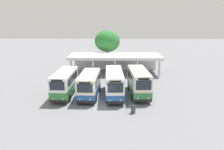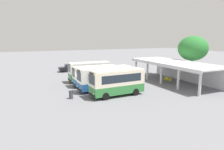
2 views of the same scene
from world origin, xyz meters
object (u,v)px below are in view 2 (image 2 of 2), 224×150
(waiting_chair_end_by_column, at_px, (165,79))
(litter_bin_apron, at_px, (71,95))
(waiting_chair_middle_seat, at_px, (170,80))
(city_bus_fourth_amber, at_px, (117,81))
(city_bus_second_in_row, at_px, (95,75))
(city_bus_nearest_orange, at_px, (90,71))
(parked_car_flank, at_px, (70,68))
(waiting_chair_second_from_end, at_px, (167,79))
(city_bus_middle_cream, at_px, (105,77))

(waiting_chair_end_by_column, bearing_deg, litter_bin_apron, -79.68)
(waiting_chair_middle_seat, relative_size, litter_bin_apron, 0.96)
(city_bus_fourth_amber, bearing_deg, waiting_chair_end_by_column, 110.65)
(city_bus_fourth_amber, distance_m, waiting_chair_end_by_column, 11.81)
(city_bus_second_in_row, xyz_separation_m, waiting_chair_middle_seat, (3.56, 11.54, -1.17))
(litter_bin_apron, bearing_deg, city_bus_nearest_orange, 148.51)
(city_bus_fourth_amber, height_order, parked_car_flank, city_bus_fourth_amber)
(city_bus_nearest_orange, distance_m, waiting_chair_middle_seat, 13.30)
(parked_car_flank, xyz_separation_m, waiting_chair_second_from_end, (17.75, 11.99, -0.31))
(parked_car_flank, bearing_deg, waiting_chair_end_by_column, 35.29)
(city_bus_fourth_amber, distance_m, litter_bin_apron, 5.94)
(city_bus_second_in_row, bearing_deg, city_bus_fourth_amber, 5.48)
(waiting_chair_second_from_end, bearing_deg, city_bus_nearest_orange, -118.44)
(waiting_chair_end_by_column, xyz_separation_m, waiting_chair_second_from_end, (0.64, -0.12, 0.00))
(waiting_chair_end_by_column, bearing_deg, waiting_chair_middle_seat, -2.27)
(city_bus_second_in_row, distance_m, city_bus_fourth_amber, 6.45)
(waiting_chair_middle_seat, distance_m, litter_bin_apron, 16.69)
(waiting_chair_end_by_column, distance_m, waiting_chair_middle_seat, 1.29)
(city_bus_second_in_row, distance_m, litter_bin_apron, 7.43)
(city_bus_middle_cream, xyz_separation_m, city_bus_fourth_amber, (3.21, 0.28, 0.04))
(waiting_chair_end_by_column, bearing_deg, parked_car_flank, -144.71)
(waiting_chair_end_by_column, bearing_deg, waiting_chair_second_from_end, -10.94)
(city_bus_second_in_row, xyz_separation_m, waiting_chair_end_by_column, (2.28, 11.59, -1.17))
(city_bus_nearest_orange, bearing_deg, waiting_chair_second_from_end, 61.56)
(city_bus_middle_cream, relative_size, waiting_chair_second_from_end, 9.16)
(waiting_chair_end_by_column, height_order, waiting_chair_middle_seat, same)
(city_bus_middle_cream, relative_size, city_bus_fourth_amber, 1.11)
(city_bus_second_in_row, xyz_separation_m, waiting_chair_second_from_end, (2.92, 11.47, -1.17))
(city_bus_second_in_row, distance_m, waiting_chair_second_from_end, 11.89)
(city_bus_second_in_row, height_order, city_bus_middle_cream, city_bus_middle_cream)
(parked_car_flank, distance_m, waiting_chair_end_by_column, 20.97)
(waiting_chair_second_from_end, bearing_deg, city_bus_middle_cream, -88.51)
(waiting_chair_end_by_column, relative_size, litter_bin_apron, 0.96)
(parked_car_flank, relative_size, litter_bin_apron, 5.07)
(waiting_chair_second_from_end, bearing_deg, city_bus_fourth_amber, -72.15)
(city_bus_middle_cream, bearing_deg, waiting_chair_end_by_column, 94.73)
(city_bus_nearest_orange, relative_size, parked_car_flank, 1.53)
(city_bus_middle_cream, bearing_deg, litter_bin_apron, -68.70)
(city_bus_nearest_orange, distance_m, parked_car_flank, 11.69)
(parked_car_flank, bearing_deg, city_bus_nearest_orange, 3.35)
(parked_car_flank, height_order, waiting_chair_middle_seat, parked_car_flank)
(city_bus_nearest_orange, relative_size, waiting_chair_middle_seat, 8.10)
(waiting_chair_end_by_column, bearing_deg, city_bus_nearest_orange, -115.62)
(litter_bin_apron, bearing_deg, waiting_chair_end_by_column, 100.32)
(city_bus_nearest_orange, xyz_separation_m, city_bus_fourth_amber, (9.62, 0.45, 0.07))
(city_bus_nearest_orange, bearing_deg, parked_car_flank, -176.65)
(city_bus_nearest_orange, relative_size, litter_bin_apron, 7.74)
(parked_car_flank, height_order, waiting_chair_end_by_column, parked_car_flank)
(city_bus_nearest_orange, xyz_separation_m, litter_bin_apron, (8.51, -5.21, -1.34))
(city_bus_middle_cream, bearing_deg, parked_car_flank, -177.30)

